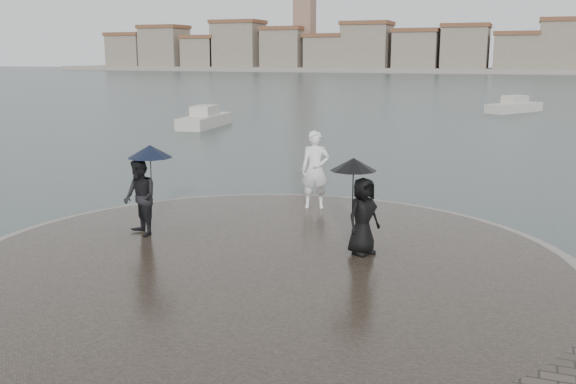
% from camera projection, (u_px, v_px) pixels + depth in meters
% --- Properties ---
extents(ground, '(400.00, 400.00, 0.00)m').
position_uv_depth(ground, '(175.00, 348.00, 9.68)').
color(ground, '#2B3835').
rests_on(ground, ground).
extents(kerb_ring, '(12.50, 12.50, 0.32)m').
position_uv_depth(kerb_ring, '(265.00, 267.00, 12.85)').
color(kerb_ring, gray).
rests_on(kerb_ring, ground).
extents(quay_tip, '(11.90, 11.90, 0.36)m').
position_uv_depth(quay_tip, '(265.00, 266.00, 12.84)').
color(quay_tip, '#2D261E').
rests_on(quay_tip, ground).
extents(statue, '(0.86, 0.70, 2.04)m').
position_uv_depth(statue, '(315.00, 170.00, 16.86)').
color(statue, white).
rests_on(statue, quay_tip).
extents(visitor_left, '(1.28, 1.10, 2.04)m').
position_uv_depth(visitor_left, '(142.00, 187.00, 14.24)').
color(visitor_left, black).
rests_on(visitor_left, quay_tip).
extents(visitor_right, '(1.14, 1.04, 1.95)m').
position_uv_depth(visitor_right, '(360.00, 202.00, 12.91)').
color(visitor_right, black).
rests_on(visitor_right, quay_tip).
extents(far_skyline, '(260.00, 20.00, 37.00)m').
position_uv_depth(far_skyline, '(489.00, 50.00, 157.60)').
color(far_skyline, gray).
rests_on(far_skyline, ground).
extents(boats, '(34.09, 23.37, 1.50)m').
position_uv_depth(boats, '(491.00, 117.00, 42.00)').
color(boats, '#BCB7A9').
rests_on(boats, ground).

